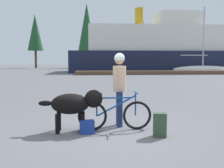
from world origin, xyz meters
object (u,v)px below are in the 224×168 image
(person_cyclist, at_px, (119,82))
(backpack, at_px, (160,125))
(bicycle, at_px, (114,114))
(ferry_boat, at_px, (161,50))
(sailboat_moored, at_px, (203,69))
(dog, at_px, (75,104))
(handbag_pannier, at_px, (87,127))

(person_cyclist, relative_size, backpack, 3.50)
(bicycle, xyz_separation_m, ferry_boat, (8.84, 29.56, 2.50))
(bicycle, relative_size, sailboat_moored, 0.22)
(person_cyclist, bearing_deg, dog, -156.67)
(ferry_boat, height_order, sailboat_moored, ferry_boat)
(bicycle, height_order, handbag_pannier, bicycle)
(backpack, xyz_separation_m, handbag_pannier, (-1.54, 0.36, -0.11))
(bicycle, height_order, dog, dog)
(person_cyclist, bearing_deg, backpack, -53.75)
(handbag_pannier, distance_m, sailboat_moored, 27.94)
(dog, relative_size, sailboat_moored, 0.19)
(bicycle, distance_m, handbag_pannier, 0.72)
(handbag_pannier, bearing_deg, ferry_boat, 72.39)
(dog, distance_m, backpack, 1.94)
(bicycle, relative_size, handbag_pannier, 5.36)
(ferry_boat, bearing_deg, person_cyclist, -106.57)
(bicycle, distance_m, dog, 0.94)
(bicycle, bearing_deg, person_cyclist, 67.83)
(bicycle, relative_size, dog, 1.19)
(person_cyclist, distance_m, backpack, 1.52)
(person_cyclist, bearing_deg, sailboat_moored, 62.85)
(person_cyclist, xyz_separation_m, handbag_pannier, (-0.79, -0.66, -0.94))
(person_cyclist, bearing_deg, ferry_boat, 73.43)
(person_cyclist, bearing_deg, bicycle, -112.17)
(dog, height_order, handbag_pannier, dog)
(dog, height_order, sailboat_moored, sailboat_moored)
(bicycle, relative_size, backpack, 3.35)
(dog, height_order, backpack, dog)
(dog, distance_m, sailboat_moored, 27.88)
(dog, relative_size, ferry_boat, 0.06)
(person_cyclist, height_order, ferry_boat, ferry_boat)
(sailboat_moored, bearing_deg, handbag_pannier, -117.98)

